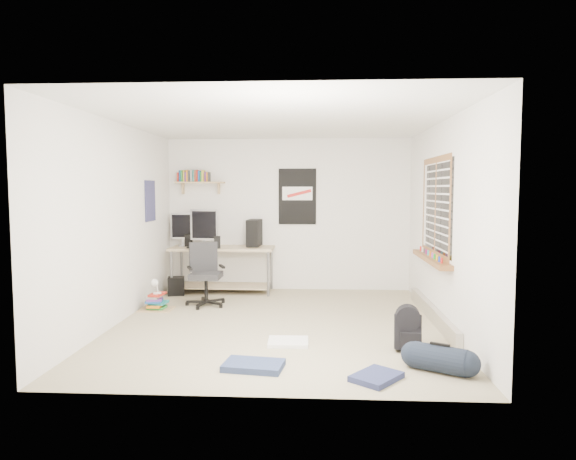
# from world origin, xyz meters

# --- Properties ---
(floor) EXTENTS (4.00, 4.50, 0.01)m
(floor) POSITION_xyz_m (0.00, 0.00, -0.01)
(floor) COLOR gray
(floor) RESTS_ON ground
(ceiling) EXTENTS (4.00, 4.50, 0.01)m
(ceiling) POSITION_xyz_m (0.00, 0.00, 2.50)
(ceiling) COLOR white
(ceiling) RESTS_ON ground
(back_wall) EXTENTS (4.00, 0.01, 2.50)m
(back_wall) POSITION_xyz_m (0.00, 2.25, 1.25)
(back_wall) COLOR silver
(back_wall) RESTS_ON ground
(left_wall) EXTENTS (0.01, 4.50, 2.50)m
(left_wall) POSITION_xyz_m (-2.00, 0.00, 1.25)
(left_wall) COLOR silver
(left_wall) RESTS_ON ground
(right_wall) EXTENTS (0.01, 4.50, 2.50)m
(right_wall) POSITION_xyz_m (2.00, 0.00, 1.25)
(right_wall) COLOR silver
(right_wall) RESTS_ON ground
(desk) EXTENTS (1.79, 1.20, 0.75)m
(desk) POSITION_xyz_m (-1.05, 1.94, 0.36)
(desk) COLOR tan
(desk) RESTS_ON floor
(monitor_left) EXTENTS (0.39, 0.11, 0.42)m
(monitor_left) POSITION_xyz_m (-1.71, 2.00, 0.96)
(monitor_left) COLOR #959699
(monitor_left) RESTS_ON desk
(monitor_right) EXTENTS (0.46, 0.18, 0.49)m
(monitor_right) POSITION_xyz_m (-1.32, 1.82, 1.00)
(monitor_right) COLOR #B5B7BB
(monitor_right) RESTS_ON desk
(pc_tower) EXTENTS (0.23, 0.42, 0.43)m
(pc_tower) POSITION_xyz_m (-0.54, 2.00, 0.97)
(pc_tower) COLOR black
(pc_tower) RESTS_ON desk
(keyboard) EXTENTS (0.44, 0.16, 0.02)m
(keyboard) POSITION_xyz_m (-1.33, 1.64, 0.76)
(keyboard) COLOR black
(keyboard) RESTS_ON desk
(speaker_left) EXTENTS (0.11, 0.11, 0.20)m
(speaker_left) POSITION_xyz_m (-1.59, 1.88, 0.85)
(speaker_left) COLOR black
(speaker_left) RESTS_ON desk
(speaker_right) EXTENTS (0.12, 0.12, 0.19)m
(speaker_right) POSITION_xyz_m (-1.08, 1.64, 0.85)
(speaker_right) COLOR black
(speaker_right) RESTS_ON desk
(office_chair) EXTENTS (0.78, 0.78, 0.91)m
(office_chair) POSITION_xyz_m (-1.11, 0.96, 0.49)
(office_chair) COLOR #27272A
(office_chair) RESTS_ON floor
(wall_shelf) EXTENTS (0.80, 0.22, 0.24)m
(wall_shelf) POSITION_xyz_m (-1.45, 2.14, 1.78)
(wall_shelf) COLOR tan
(wall_shelf) RESTS_ON back_wall
(poster_back_wall) EXTENTS (0.62, 0.03, 0.92)m
(poster_back_wall) POSITION_xyz_m (0.15, 2.23, 1.55)
(poster_back_wall) COLOR black
(poster_back_wall) RESTS_ON back_wall
(poster_left_wall) EXTENTS (0.02, 0.42, 0.60)m
(poster_left_wall) POSITION_xyz_m (-1.99, 1.20, 1.50)
(poster_left_wall) COLOR navy
(poster_left_wall) RESTS_ON left_wall
(window) EXTENTS (0.10, 1.50, 1.26)m
(window) POSITION_xyz_m (1.95, 0.30, 1.45)
(window) COLOR brown
(window) RESTS_ON right_wall
(baseboard_heater) EXTENTS (0.08, 2.50, 0.18)m
(baseboard_heater) POSITION_xyz_m (1.96, 0.30, 0.09)
(baseboard_heater) COLOR #B7B2A8
(baseboard_heater) RESTS_ON floor
(backpack) EXTENTS (0.29, 0.24, 0.36)m
(backpack) POSITION_xyz_m (1.42, -0.98, 0.20)
(backpack) COLOR black
(backpack) RESTS_ON floor
(duffel_bag) EXTENTS (0.34, 0.34, 0.49)m
(duffel_bag) POSITION_xyz_m (1.60, -1.59, 0.14)
(duffel_bag) COLOR black
(duffel_bag) RESTS_ON floor
(tshirt) EXTENTS (0.44, 0.38, 0.04)m
(tshirt) POSITION_xyz_m (0.17, -0.80, 0.02)
(tshirt) COLOR silver
(tshirt) RESTS_ON floor
(jeans_a) EXTENTS (0.59, 0.42, 0.06)m
(jeans_a) POSITION_xyz_m (-0.11, -1.59, 0.03)
(jeans_a) COLOR navy
(jeans_a) RESTS_ON floor
(jeans_b) EXTENTS (0.52, 0.54, 0.05)m
(jeans_b) POSITION_xyz_m (1.00, -1.81, 0.03)
(jeans_b) COLOR navy
(jeans_b) RESTS_ON floor
(book_stack) EXTENTS (0.49, 0.40, 0.34)m
(book_stack) POSITION_xyz_m (-1.75, 0.66, 0.15)
(book_stack) COLOR olive
(book_stack) RESTS_ON floor
(desk_lamp) EXTENTS (0.12, 0.19, 0.19)m
(desk_lamp) POSITION_xyz_m (-1.73, 0.64, 0.38)
(desk_lamp) COLOR silver
(desk_lamp) RESTS_ON book_stack
(subwoofer) EXTENTS (0.30, 0.30, 0.28)m
(subwoofer) POSITION_xyz_m (-1.75, 1.67, 0.14)
(subwoofer) COLOR black
(subwoofer) RESTS_ON floor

